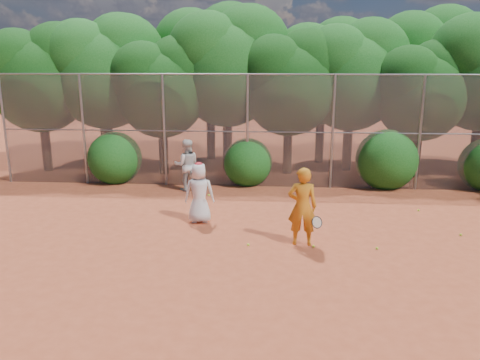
{
  "coord_description": "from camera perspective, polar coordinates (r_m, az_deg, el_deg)",
  "views": [
    {
      "loc": [
        -0.03,
        -10.52,
        4.37
      ],
      "look_at": [
        -1.0,
        2.5,
        1.1
      ],
      "focal_mm": 35.0,
      "sensor_mm": 36.0,
      "label": 1
    }
  ],
  "objects": [
    {
      "name": "player_teen",
      "position": [
        13.1,
        -4.99,
        -1.54
      ],
      "size": [
        0.88,
        0.61,
        1.73
      ],
      "rotation": [
        0.0,
        0.0,
        3.23
      ],
      "color": "silver",
      "rests_on": "ground"
    },
    {
      "name": "tree_0",
      "position": [
        20.82,
        -23.13,
        11.75
      ],
      "size": [
        4.38,
        3.81,
        6.0
      ],
      "color": "black",
      "rests_on": "ground"
    },
    {
      "name": "ball_4",
      "position": [
        15.22,
        20.93,
        -3.45
      ],
      "size": [
        0.07,
        0.07,
        0.07
      ],
      "primitive_type": "sphere",
      "color": "#B3D927",
      "rests_on": "ground"
    },
    {
      "name": "ball_3",
      "position": [
        11.6,
        1.02,
        -7.89
      ],
      "size": [
        0.07,
        0.07,
        0.07
      ],
      "primitive_type": "sphere",
      "color": "#B3D927",
      "rests_on": "ground"
    },
    {
      "name": "tree_1",
      "position": [
        20.28,
        -16.08,
        12.94
      ],
      "size": [
        4.64,
        4.03,
        6.35
      ],
      "color": "black",
      "rests_on": "ground"
    },
    {
      "name": "tree_4",
      "position": [
        18.78,
        6.18,
        12.11
      ],
      "size": [
        4.19,
        3.64,
        5.73
      ],
      "color": "black",
      "rests_on": "ground"
    },
    {
      "name": "tree_5",
      "position": [
        19.8,
        13.58,
        12.74
      ],
      "size": [
        4.51,
        3.92,
        6.17
      ],
      "color": "black",
      "rests_on": "ground"
    },
    {
      "name": "bush_2",
      "position": [
        17.6,
        17.44,
        2.7
      ],
      "size": [
        2.2,
        2.2,
        2.2
      ],
      "primitive_type": "sphere",
      "color": "#134D15",
      "rests_on": "ground"
    },
    {
      "name": "ball_0",
      "position": [
        11.86,
        16.35,
        -7.99
      ],
      "size": [
        0.07,
        0.07,
        0.07
      ],
      "primitive_type": "sphere",
      "color": "#B3D927",
      "rests_on": "ground"
    },
    {
      "name": "fence_back",
      "position": [
        16.68,
        3.94,
        6.04
      ],
      "size": [
        20.05,
        0.09,
        4.03
      ],
      "color": "gray",
      "rests_on": "ground"
    },
    {
      "name": "tree_3",
      "position": [
        19.46,
        -1.4,
        14.13
      ],
      "size": [
        4.89,
        4.26,
        6.7
      ],
      "color": "black",
      "rests_on": "ground"
    },
    {
      "name": "tree_6",
      "position": [
        19.4,
        21.35,
        10.45
      ],
      "size": [
        3.86,
        3.36,
        5.29
      ],
      "color": "black",
      "rests_on": "ground"
    },
    {
      "name": "ball_2",
      "position": [
        13.52,
        25.32,
        -6.05
      ],
      "size": [
        0.07,
        0.07,
        0.07
      ],
      "primitive_type": "sphere",
      "color": "#B3D927",
      "rests_on": "ground"
    },
    {
      "name": "tree_10",
      "position": [
        21.76,
        -3.52,
        14.71
      ],
      "size": [
        5.15,
        4.48,
        7.06
      ],
      "color": "black",
      "rests_on": "ground"
    },
    {
      "name": "tree_9",
      "position": [
        22.78,
        -16.51,
        13.41
      ],
      "size": [
        4.83,
        4.2,
        6.62
      ],
      "color": "black",
      "rests_on": "ground"
    },
    {
      "name": "tree_2",
      "position": [
        18.9,
        -9.45,
        11.49
      ],
      "size": [
        3.99,
        3.47,
        5.47
      ],
      "color": "black",
      "rests_on": "ground"
    },
    {
      "name": "tree_12",
      "position": [
        22.74,
        21.75,
        13.45
      ],
      "size": [
        5.02,
        4.37,
        6.88
      ],
      "color": "black",
      "rests_on": "ground"
    },
    {
      "name": "player_white",
      "position": [
        16.47,
        -6.51,
        1.83
      ],
      "size": [
        1.0,
        0.87,
        1.81
      ],
      "rotation": [
        0.0,
        0.0,
        3.34
      ],
      "color": "silver",
      "rests_on": "ground"
    },
    {
      "name": "player_yellow",
      "position": [
        11.5,
        7.61,
        -3.23
      ],
      "size": [
        0.88,
        0.58,
        1.95
      ],
      "rotation": [
        0.0,
        0.0,
        3.11
      ],
      "color": "#C77517",
      "rests_on": "ground"
    },
    {
      "name": "ball_1",
      "position": [
        11.65,
        8.96,
        -7.97
      ],
      "size": [
        0.07,
        0.07,
        0.07
      ],
      "primitive_type": "sphere",
      "color": "#B3D927",
      "rests_on": "ground"
    },
    {
      "name": "ground",
      "position": [
        11.39,
        4.13,
        -8.53
      ],
      "size": [
        80.0,
        80.0,
        0.0
      ],
      "primitive_type": "plane",
      "color": "#A14024",
      "rests_on": "ground"
    },
    {
      "name": "tree_11",
      "position": [
        21.27,
        10.18,
        13.29
      ],
      "size": [
        4.64,
        4.03,
        6.35
      ],
      "color": "black",
      "rests_on": "ground"
    },
    {
      "name": "bush_1",
      "position": [
        17.2,
        0.95,
        2.42
      ],
      "size": [
        1.8,
        1.8,
        1.8
      ],
      "primitive_type": "sphere",
      "color": "#134D15",
      "rests_on": "ground"
    },
    {
      "name": "bush_0",
      "position": [
        18.17,
        -15.02,
        2.88
      ],
      "size": [
        2.0,
        2.0,
        2.0
      ],
      "primitive_type": "sphere",
      "color": "#134D15",
      "rests_on": "ground"
    }
  ]
}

